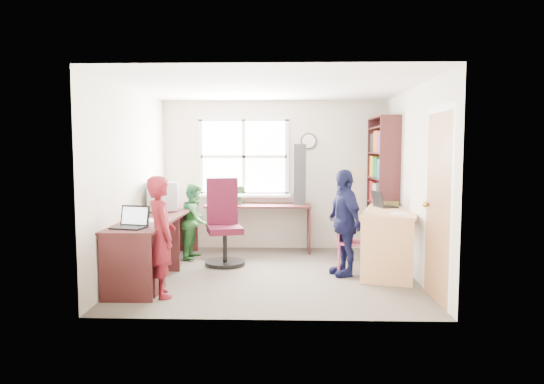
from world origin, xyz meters
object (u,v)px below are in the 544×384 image
(l_desk, at_px, (166,243))
(crt_monitor, at_px, (163,196))
(cd_tower, at_px, (300,174))
(right_desk, at_px, (390,227))
(person_red, at_px, (161,236))
(laptop_right, at_px, (382,203))
(person_green, at_px, (195,221))
(bookshelf, at_px, (382,190))
(laptop_left, at_px, (131,223))
(swivel_chair, at_px, (224,227))
(person_navy, at_px, (344,222))
(wooden_chair, at_px, (349,238))
(potted_plant, at_px, (240,195))

(l_desk, distance_m, crt_monitor, 1.01)
(crt_monitor, relative_size, cd_tower, 0.50)
(right_desk, xyz_separation_m, person_red, (-2.75, -1.15, 0.07))
(l_desk, relative_size, laptop_right, 7.73)
(person_green, bearing_deg, cd_tower, -65.80)
(bookshelf, height_order, person_red, bookshelf)
(laptop_left, bearing_deg, swivel_chair, 73.45)
(right_desk, relative_size, laptop_right, 4.06)
(person_green, height_order, person_navy, person_navy)
(laptop_left, distance_m, cd_tower, 3.06)
(bookshelf, xyz_separation_m, wooden_chair, (-0.64, -1.09, -0.53))
(wooden_chair, xyz_separation_m, laptop_right, (0.50, 0.40, 0.41))
(person_red, distance_m, person_navy, 2.33)
(crt_monitor, height_order, laptop_right, crt_monitor)
(cd_tower, bearing_deg, swivel_chair, -142.25)
(crt_monitor, bearing_deg, person_navy, -24.30)
(swivel_chair, xyz_separation_m, potted_plant, (0.14, 0.86, 0.38))
(laptop_right, height_order, cd_tower, cd_tower)
(swivel_chair, distance_m, person_red, 1.62)
(swivel_chair, height_order, laptop_right, swivel_chair)
(crt_monitor, distance_m, laptop_right, 3.06)
(l_desk, height_order, wooden_chair, wooden_chair)
(wooden_chair, relative_size, person_navy, 0.63)
(right_desk, xyz_separation_m, laptop_left, (-3.09, -1.08, 0.21))
(laptop_right, distance_m, person_navy, 0.79)
(person_green, bearing_deg, l_desk, 178.78)
(bookshelf, xyz_separation_m, person_navy, (-0.72, -1.19, -0.32))
(laptop_left, bearing_deg, person_green, 91.76)
(cd_tower, relative_size, potted_plant, 3.20)
(l_desk, bearing_deg, cd_tower, 45.22)
(swivel_chair, distance_m, crt_monitor, 0.96)
(laptop_right, bearing_deg, wooden_chair, 114.12)
(laptop_right, xyz_separation_m, person_red, (-2.70, -1.46, -0.21))
(laptop_left, relative_size, person_red, 0.30)
(l_desk, relative_size, swivel_chair, 2.45)
(crt_monitor, bearing_deg, bookshelf, -0.41)
(crt_monitor, distance_m, cd_tower, 2.15)
(cd_tower, bearing_deg, person_red, -124.37)
(right_desk, distance_m, laptop_left, 3.28)
(l_desk, bearing_deg, laptop_left, -109.30)
(right_desk, height_order, person_navy, person_navy)
(swivel_chair, height_order, potted_plant, swivel_chair)
(bookshelf, height_order, swivel_chair, bookshelf)
(laptop_left, height_order, person_navy, person_navy)
(bookshelf, bearing_deg, wooden_chair, -120.20)
(person_red, bearing_deg, laptop_right, -89.93)
(person_red, xyz_separation_m, person_navy, (2.11, 0.97, 0.02))
(swivel_chair, relative_size, crt_monitor, 2.52)
(potted_plant, bearing_deg, crt_monitor, -139.19)
(person_green, bearing_deg, bookshelf, -78.74)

